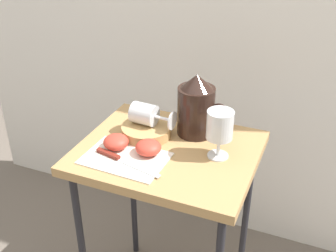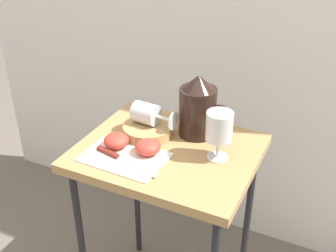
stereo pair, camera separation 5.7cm
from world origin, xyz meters
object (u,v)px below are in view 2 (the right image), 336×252
at_px(apple_half_right, 148,147).
at_px(knife, 117,157).
at_px(basket_tray, 148,130).
at_px(pitcher, 198,111).
at_px(table, 168,169).
at_px(wine_glass_upright, 219,129).
at_px(apple_half_left, 116,140).
at_px(wine_glass_tipped_near, 147,114).

relative_size(apple_half_right, knife, 0.34).
bearing_deg(basket_tray, pitcher, 28.61).
bearing_deg(pitcher, table, -110.83).
height_order(table, wine_glass_upright, wine_glass_upright).
bearing_deg(apple_half_right, knife, -136.62).
bearing_deg(wine_glass_upright, pitcher, 135.71).
relative_size(wine_glass_upright, apple_half_left, 1.93).
bearing_deg(pitcher, apple_half_right, -116.29).
height_order(basket_tray, wine_glass_upright, wine_glass_upright).
bearing_deg(apple_half_right, wine_glass_tipped_near, 118.35).
xyz_separation_m(table, wine_glass_tipped_near, (-0.10, 0.06, 0.15)).
bearing_deg(apple_half_left, wine_glass_upright, 15.09).
bearing_deg(knife, pitcher, 57.18).
bearing_deg(basket_tray, knife, -94.96).
bearing_deg(knife, table, 47.50).
xyz_separation_m(basket_tray, knife, (-0.01, -0.17, -0.01)).
bearing_deg(apple_half_right, apple_half_left, -174.97).
xyz_separation_m(wine_glass_tipped_near, knife, (-0.01, -0.18, -0.06)).
xyz_separation_m(pitcher, wine_glass_upright, (0.11, -0.11, 0.02)).
xyz_separation_m(apple_half_left, knife, (0.04, -0.06, -0.02)).
bearing_deg(knife, basket_tray, 85.04).
bearing_deg(apple_half_right, wine_glass_upright, 20.14).
xyz_separation_m(apple_half_right, knife, (-0.07, -0.07, -0.02)).
relative_size(pitcher, wine_glass_tipped_near, 1.39).
xyz_separation_m(basket_tray, pitcher, (0.14, 0.08, 0.07)).
height_order(apple_half_left, knife, apple_half_left).
relative_size(pitcher, wine_glass_upright, 1.36).
relative_size(basket_tray, wine_glass_tipped_near, 1.09).
height_order(table, basket_tray, basket_tray).
bearing_deg(wine_glass_upright, apple_half_right, -159.86).
relative_size(apple_half_left, knife, 0.34).
bearing_deg(basket_tray, wine_glass_tipped_near, 117.27).
relative_size(table, pitcher, 3.42).
bearing_deg(apple_half_left, table, 23.70).
distance_m(pitcher, apple_half_left, 0.28).
height_order(table, knife, knife).
bearing_deg(wine_glass_upright, basket_tray, 173.57).
bearing_deg(basket_tray, apple_half_right, -61.51).
xyz_separation_m(wine_glass_upright, apple_half_left, (-0.30, -0.08, -0.07)).
bearing_deg(table, wine_glass_tipped_near, 150.00).
xyz_separation_m(table, apple_half_right, (-0.04, -0.05, 0.10)).
bearing_deg(wine_glass_tipped_near, basket_tray, -62.73).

